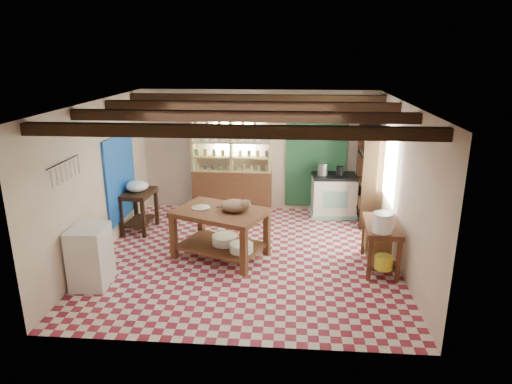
# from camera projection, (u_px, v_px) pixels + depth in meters

# --- Properties ---
(floor) EXTENTS (5.00, 5.00, 0.02)m
(floor) POSITION_uv_depth(u_px,v_px,m) (247.00, 256.00, 7.85)
(floor) COLOR maroon
(floor) RESTS_ON ground
(ceiling) EXTENTS (5.00, 5.00, 0.02)m
(ceiling) POSITION_uv_depth(u_px,v_px,m) (246.00, 103.00, 7.07)
(ceiling) COLOR #48474C
(ceiling) RESTS_ON wall_back
(wall_back) EXTENTS (5.00, 0.04, 2.60)m
(wall_back) POSITION_uv_depth(u_px,v_px,m) (258.00, 151.00, 9.84)
(wall_back) COLOR beige
(wall_back) RESTS_ON floor
(wall_front) EXTENTS (5.00, 0.04, 2.60)m
(wall_front) POSITION_uv_depth(u_px,v_px,m) (224.00, 246.00, 5.08)
(wall_front) COLOR beige
(wall_front) RESTS_ON floor
(wall_left) EXTENTS (0.04, 5.00, 2.60)m
(wall_left) POSITION_uv_depth(u_px,v_px,m) (98.00, 180.00, 7.64)
(wall_left) COLOR beige
(wall_left) RESTS_ON floor
(wall_right) EXTENTS (0.04, 5.00, 2.60)m
(wall_right) POSITION_uv_depth(u_px,v_px,m) (402.00, 187.00, 7.27)
(wall_right) COLOR beige
(wall_right) RESTS_ON floor
(ceiling_beams) EXTENTS (5.00, 3.80, 0.15)m
(ceiling_beams) POSITION_uv_depth(u_px,v_px,m) (246.00, 111.00, 7.10)
(ceiling_beams) COLOR #301C11
(ceiling_beams) RESTS_ON ceiling
(blue_wall_patch) EXTENTS (0.04, 1.40, 1.60)m
(blue_wall_patch) POSITION_uv_depth(u_px,v_px,m) (121.00, 177.00, 8.56)
(blue_wall_patch) COLOR blue
(blue_wall_patch) RESTS_ON wall_left
(green_wall_patch) EXTENTS (1.30, 0.04, 2.30)m
(green_wall_patch) POSITION_uv_depth(u_px,v_px,m) (316.00, 155.00, 9.73)
(green_wall_patch) COLOR #1F4F30
(green_wall_patch) RESTS_ON wall_back
(window_back) EXTENTS (0.90, 0.02, 0.80)m
(window_back) POSITION_uv_depth(u_px,v_px,m) (235.00, 132.00, 9.73)
(window_back) COLOR white
(window_back) RESTS_ON wall_back
(window_right) EXTENTS (0.02, 1.30, 1.20)m
(window_right) POSITION_uv_depth(u_px,v_px,m) (389.00, 165.00, 8.19)
(window_right) COLOR white
(window_right) RESTS_ON wall_right
(utensil_rail) EXTENTS (0.06, 0.90, 0.28)m
(utensil_rail) POSITION_uv_depth(u_px,v_px,m) (64.00, 170.00, 6.36)
(utensil_rail) COLOR black
(utensil_rail) RESTS_ON wall_left
(pot_rack) EXTENTS (0.86, 0.12, 0.36)m
(pot_rack) POSITION_uv_depth(u_px,v_px,m) (319.00, 113.00, 9.05)
(pot_rack) COLOR black
(pot_rack) RESTS_ON ceiling
(shelving_unit) EXTENTS (1.70, 0.34, 2.20)m
(shelving_unit) POSITION_uv_depth(u_px,v_px,m) (232.00, 162.00, 9.76)
(shelving_unit) COLOR #DBC37E
(shelving_unit) RESTS_ON floor
(tall_rack) EXTENTS (0.40, 0.86, 2.00)m
(tall_rack) POSITION_uv_depth(u_px,v_px,m) (369.00, 175.00, 9.09)
(tall_rack) COLOR #301C11
(tall_rack) RESTS_ON floor
(work_table) EXTENTS (1.73, 1.46, 0.83)m
(work_table) POSITION_uv_depth(u_px,v_px,m) (221.00, 234.00, 7.70)
(work_table) COLOR brown
(work_table) RESTS_ON floor
(stove) EXTENTS (0.95, 0.67, 0.90)m
(stove) POSITION_uv_depth(u_px,v_px,m) (333.00, 195.00, 9.63)
(stove) COLOR white
(stove) RESTS_ON floor
(prep_table) EXTENTS (0.60, 0.83, 0.80)m
(prep_table) POSITION_uv_depth(u_px,v_px,m) (139.00, 211.00, 8.84)
(prep_table) COLOR #301C11
(prep_table) RESTS_ON floor
(white_cabinet) EXTENTS (0.54, 0.64, 0.92)m
(white_cabinet) POSITION_uv_depth(u_px,v_px,m) (90.00, 257.00, 6.76)
(white_cabinet) COLOR white
(white_cabinet) RESTS_ON floor
(right_counter) EXTENTS (0.59, 1.09, 0.76)m
(right_counter) POSITION_uv_depth(u_px,v_px,m) (380.00, 246.00, 7.32)
(right_counter) COLOR brown
(right_counter) RESTS_ON floor
(cat) EXTENTS (0.53, 0.44, 0.21)m
(cat) POSITION_uv_depth(u_px,v_px,m) (235.00, 206.00, 7.48)
(cat) COLOR #957257
(cat) RESTS_ON work_table
(steel_tray) EXTENTS (0.41, 0.41, 0.02)m
(steel_tray) POSITION_uv_depth(u_px,v_px,m) (201.00, 208.00, 7.68)
(steel_tray) COLOR #BAB9C1
(steel_tray) RESTS_ON work_table
(basin_large) EXTENTS (0.57, 0.57, 0.15)m
(basin_large) POSITION_uv_depth(u_px,v_px,m) (225.00, 240.00, 7.76)
(basin_large) COLOR white
(basin_large) RESTS_ON work_table
(basin_small) EXTENTS (0.50, 0.50, 0.14)m
(basin_small) POSITION_uv_depth(u_px,v_px,m) (241.00, 248.00, 7.46)
(basin_small) COLOR white
(basin_small) RESTS_ON work_table
(kettle_left) EXTENTS (0.23, 0.23, 0.24)m
(kettle_left) POSITION_uv_depth(u_px,v_px,m) (323.00, 169.00, 9.47)
(kettle_left) COLOR #BAB9C1
(kettle_left) RESTS_ON stove
(kettle_right) EXTENTS (0.16, 0.16, 0.18)m
(kettle_right) POSITION_uv_depth(u_px,v_px,m) (340.00, 171.00, 9.47)
(kettle_right) COLOR black
(kettle_right) RESTS_ON stove
(enamel_bowl) EXTENTS (0.46, 0.46, 0.21)m
(enamel_bowl) POSITION_uv_depth(u_px,v_px,m) (137.00, 186.00, 8.69)
(enamel_bowl) COLOR white
(enamel_bowl) RESTS_ON prep_table
(white_bucket) EXTENTS (0.31, 0.31, 0.30)m
(white_bucket) POSITION_uv_depth(u_px,v_px,m) (383.00, 223.00, 6.84)
(white_bucket) COLOR white
(white_bucket) RESTS_ON right_counter
(wicker_basket) EXTENTS (0.45, 0.36, 0.30)m
(wicker_basket) POSITION_uv_depth(u_px,v_px,m) (378.00, 240.00, 7.62)
(wicker_basket) COLOR olive
(wicker_basket) RESTS_ON right_counter
(yellow_tub) EXTENTS (0.29, 0.29, 0.20)m
(yellow_tub) POSITION_uv_depth(u_px,v_px,m) (383.00, 262.00, 6.92)
(yellow_tub) COLOR yellow
(yellow_tub) RESTS_ON right_counter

